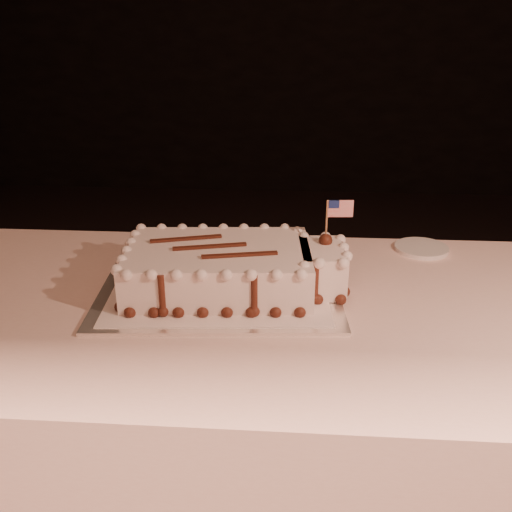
# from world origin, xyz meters

# --- Properties ---
(banquet_table) EXTENTS (2.40, 0.80, 0.75)m
(banquet_table) POSITION_xyz_m (0.00, 0.60, 0.38)
(banquet_table) COLOR #FED1C5
(banquet_table) RESTS_ON ground
(cake_board) EXTENTS (0.54, 0.43, 0.01)m
(cake_board) POSITION_xyz_m (-0.15, 0.65, 0.75)
(cake_board) COLOR white
(cake_board) RESTS_ON banquet_table
(doily) EXTENTS (0.49, 0.38, 0.00)m
(doily) POSITION_xyz_m (-0.15, 0.65, 0.76)
(doily) COLOR white
(doily) RESTS_ON cake_board
(sheet_cake) EXTENTS (0.50, 0.31, 0.19)m
(sheet_cake) POSITION_xyz_m (-0.12, 0.65, 0.81)
(sheet_cake) COLOR white
(sheet_cake) RESTS_ON doily
(side_plate) EXTENTS (0.14, 0.14, 0.01)m
(side_plate) POSITION_xyz_m (0.34, 0.92, 0.76)
(side_plate) COLOR white
(side_plate) RESTS_ON banquet_table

